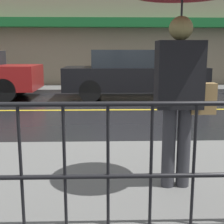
% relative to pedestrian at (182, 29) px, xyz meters
% --- Properties ---
extents(ground_plane, '(80.00, 80.00, 0.00)m').
position_rel_pedestrian_xyz_m(ground_plane, '(-0.54, 4.95, -1.69)').
color(ground_plane, black).
extents(sidewalk_near, '(28.00, 2.67, 0.14)m').
position_rel_pedestrian_xyz_m(sidewalk_near, '(-0.54, 0.28, -1.62)').
color(sidewalk_near, '#60605E').
rests_on(sidewalk_near, ground_plane).
extents(sidewalk_far, '(28.00, 1.67, 0.14)m').
position_rel_pedestrian_xyz_m(sidewalk_far, '(-0.54, 9.11, -1.62)').
color(sidewalk_far, '#60605E').
rests_on(sidewalk_far, ground_plane).
extents(lane_marking, '(25.20, 0.12, 0.01)m').
position_rel_pedestrian_xyz_m(lane_marking, '(-0.54, 4.95, -1.68)').
color(lane_marking, gold).
rests_on(lane_marking, ground_plane).
extents(building_storefront, '(28.00, 0.85, 5.55)m').
position_rel_pedestrian_xyz_m(building_storefront, '(-0.54, 10.07, 1.08)').
color(building_storefront, gray).
rests_on(building_storefront, ground_plane).
extents(railing_foreground, '(12.00, 0.04, 1.00)m').
position_rel_pedestrian_xyz_m(railing_foreground, '(-0.54, -0.80, -0.93)').
color(railing_foreground, black).
rests_on(railing_foreground, sidewalk_near).
extents(pedestrian, '(0.92, 0.92, 2.05)m').
position_rel_pedestrian_xyz_m(pedestrian, '(0.00, 0.00, 0.00)').
color(pedestrian, '#333338').
rests_on(pedestrian, sidewalk_near).
extents(car_black, '(4.45, 1.85, 1.53)m').
position_rel_pedestrian_xyz_m(car_black, '(0.23, 7.09, -0.90)').
color(car_black, black).
rests_on(car_black, ground_plane).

